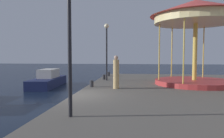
% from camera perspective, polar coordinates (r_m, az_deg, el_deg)
% --- Properties ---
extents(ground_plane, '(120.00, 120.00, 0.00)m').
position_cam_1_polar(ground_plane, '(10.69, -10.51, -11.09)').
color(ground_plane, black).
extents(motorboat_navy, '(2.18, 5.49, 1.53)m').
position_cam_1_polar(motorboat_navy, '(19.34, -17.06, -2.90)').
color(motorboat_navy, '#19214C').
rests_on(motorboat_navy, ground).
extents(carousel, '(5.93, 5.93, 5.56)m').
position_cam_1_polar(carousel, '(15.02, 21.90, 12.07)').
color(carousel, '#B23333').
rests_on(carousel, quay_dock).
extents(lamp_post_near_edge, '(0.36, 0.36, 4.10)m').
position_cam_1_polar(lamp_post_near_edge, '(6.61, -11.57, 11.54)').
color(lamp_post_near_edge, black).
rests_on(lamp_post_near_edge, quay_dock).
extents(lamp_post_mid_promenade, '(0.36, 0.36, 4.37)m').
position_cam_1_polar(lamp_post_mid_promenade, '(16.17, -1.48, 7.43)').
color(lamp_post_mid_promenade, black).
rests_on(lamp_post_mid_promenade, quay_dock).
extents(bollard_north, '(0.24, 0.24, 0.40)m').
position_cam_1_polar(bollard_north, '(19.61, -0.93, -1.38)').
color(bollard_north, '#2D2D33').
rests_on(bollard_north, quay_dock).
extents(bollard_center, '(0.24, 0.24, 0.40)m').
position_cam_1_polar(bollard_center, '(16.88, -2.22, -2.19)').
color(bollard_center, '#2D2D33').
rests_on(bollard_center, quay_dock).
extents(bollard_south, '(0.24, 0.24, 0.40)m').
position_cam_1_polar(bollard_south, '(12.89, -5.60, -4.00)').
color(bollard_south, '#2D2D33').
rests_on(bollard_south, quay_dock).
extents(person_mid_promenade, '(0.34, 0.34, 1.93)m').
position_cam_1_polar(person_mid_promenade, '(12.07, 1.13, -1.12)').
color(person_mid_promenade, tan).
rests_on(person_mid_promenade, quay_dock).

